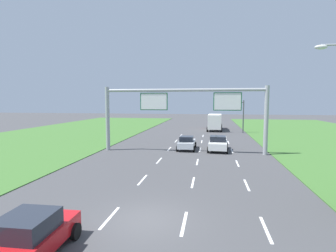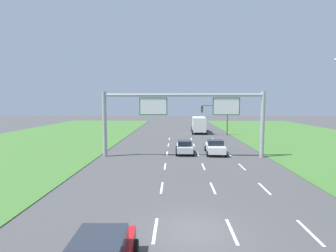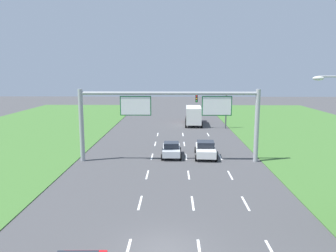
{
  "view_description": "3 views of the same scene",
  "coord_description": "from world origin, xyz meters",
  "px_view_note": "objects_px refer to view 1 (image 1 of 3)",
  "views": [
    {
      "loc": [
        2.84,
        -11.23,
        5.44
      ],
      "look_at": [
        -2.16,
        19.6,
        2.48
      ],
      "focal_mm": 28.0,
      "sensor_mm": 36.0,
      "label": 1
    },
    {
      "loc": [
        -0.85,
        -11.51,
        5.87
      ],
      "look_at": [
        -1.65,
        18.33,
        3.13
      ],
      "focal_mm": 28.0,
      "sensor_mm": 36.0,
      "label": 2
    },
    {
      "loc": [
        0.48,
        -14.61,
        8.61
      ],
      "look_at": [
        -0.1,
        17.6,
        3.25
      ],
      "focal_mm": 35.0,
      "sensor_mm": 36.0,
      "label": 3
    }
  ],
  "objects_px": {
    "car_mid_lane": "(218,143)",
    "box_truck": "(215,121)",
    "car_lead_silver": "(187,143)",
    "sign_gantry": "(185,107)",
    "traffic_light_mast": "(232,110)",
    "car_far_ahead": "(27,238)"
  },
  "relations": [
    {
      "from": "car_mid_lane",
      "to": "sign_gantry",
      "type": "xyz_separation_m",
      "value": [
        -3.58,
        -1.73,
        4.08
      ]
    },
    {
      "from": "car_far_ahead",
      "to": "car_mid_lane",
      "type": "bearing_deg",
      "value": 70.4
    },
    {
      "from": "car_far_ahead",
      "to": "car_lead_silver",
      "type": "bearing_deg",
      "value": 79.12
    },
    {
      "from": "car_far_ahead",
      "to": "traffic_light_mast",
      "type": "height_order",
      "value": "traffic_light_mast"
    },
    {
      "from": "car_far_ahead",
      "to": "box_truck",
      "type": "bearing_deg",
      "value": 79.02
    },
    {
      "from": "car_mid_lane",
      "to": "sign_gantry",
      "type": "height_order",
      "value": "sign_gantry"
    },
    {
      "from": "car_lead_silver",
      "to": "car_far_ahead",
      "type": "height_order",
      "value": "car_far_ahead"
    },
    {
      "from": "box_truck",
      "to": "sign_gantry",
      "type": "height_order",
      "value": "sign_gantry"
    },
    {
      "from": "car_lead_silver",
      "to": "sign_gantry",
      "type": "distance_m",
      "value": 4.49
    },
    {
      "from": "sign_gantry",
      "to": "traffic_light_mast",
      "type": "height_order",
      "value": "sign_gantry"
    },
    {
      "from": "car_lead_silver",
      "to": "traffic_light_mast",
      "type": "bearing_deg",
      "value": 69.85
    },
    {
      "from": "car_lead_silver",
      "to": "car_mid_lane",
      "type": "height_order",
      "value": "car_mid_lane"
    },
    {
      "from": "box_truck",
      "to": "car_mid_lane",
      "type": "bearing_deg",
      "value": -87.75
    },
    {
      "from": "box_truck",
      "to": "traffic_light_mast",
      "type": "relative_size",
      "value": 1.47
    },
    {
      "from": "box_truck",
      "to": "traffic_light_mast",
      "type": "bearing_deg",
      "value": -52.12
    },
    {
      "from": "car_lead_silver",
      "to": "car_mid_lane",
      "type": "distance_m",
      "value": 3.48
    },
    {
      "from": "car_mid_lane",
      "to": "box_truck",
      "type": "relative_size",
      "value": 0.55
    },
    {
      "from": "car_mid_lane",
      "to": "traffic_light_mast",
      "type": "xyz_separation_m",
      "value": [
        2.75,
        16.92,
        3.07
      ]
    },
    {
      "from": "box_truck",
      "to": "sign_gantry",
      "type": "relative_size",
      "value": 0.48
    },
    {
      "from": "car_mid_lane",
      "to": "sign_gantry",
      "type": "relative_size",
      "value": 0.26
    },
    {
      "from": "box_truck",
      "to": "car_far_ahead",
      "type": "bearing_deg",
      "value": -97.17
    },
    {
      "from": "car_lead_silver",
      "to": "car_mid_lane",
      "type": "bearing_deg",
      "value": -0.53
    }
  ]
}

